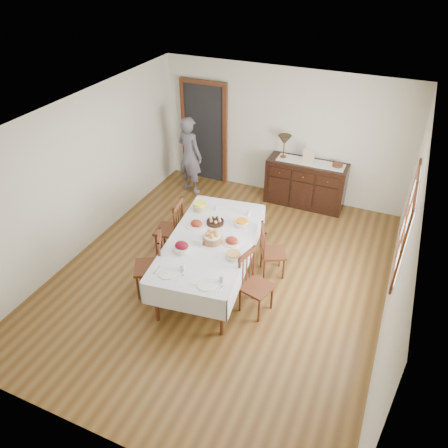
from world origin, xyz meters
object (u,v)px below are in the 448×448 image
at_px(sideboard, 305,183).
at_px(chair_left_near, 152,264).
at_px(chair_left_far, 171,227).
at_px(chair_right_near, 254,283).
at_px(dining_table, 210,245).
at_px(person, 190,153).
at_px(chair_right_far, 270,250).
at_px(table_lamp, 285,141).

bearing_deg(sideboard, chair_left_near, -112.52).
distance_m(chair_left_far, chair_right_near, 1.88).
distance_m(dining_table, chair_left_near, 0.91).
xyz_separation_m(chair_left_far, person, (-0.70, 2.05, 0.36)).
xyz_separation_m(chair_left_far, chair_right_far, (1.70, 0.13, -0.05)).
distance_m(chair_right_near, person, 3.71).
xyz_separation_m(chair_left_near, chair_left_far, (-0.22, 0.96, -0.01)).
bearing_deg(chair_right_near, dining_table, 84.91).
height_order(chair_right_far, person, person).
distance_m(chair_left_near, chair_right_near, 1.54).
height_order(chair_right_far, table_lamp, table_lamp).
height_order(chair_right_far, sideboard, sideboard).
bearing_deg(sideboard, dining_table, -104.08).
bearing_deg(person, table_lamp, -150.05).
height_order(dining_table, chair_left_far, chair_left_far).
relative_size(dining_table, table_lamp, 5.46).
bearing_deg(table_lamp, chair_right_far, -76.74).
bearing_deg(sideboard, chair_right_far, -88.69).
bearing_deg(chair_right_near, chair_left_near, 114.03).
xyz_separation_m(chair_left_near, chair_right_near, (1.52, 0.25, -0.03)).
relative_size(chair_left_near, table_lamp, 2.25).
height_order(dining_table, person, person).
xyz_separation_m(chair_left_near, chair_right_far, (1.48, 1.10, -0.06)).
xyz_separation_m(chair_left_far, sideboard, (1.64, 2.48, -0.05)).
bearing_deg(person, dining_table, 139.84).
height_order(chair_right_near, table_lamp, table_lamp).
height_order(chair_right_near, person, person).
xyz_separation_m(dining_table, chair_left_far, (-0.92, 0.42, -0.21)).
height_order(chair_left_near, chair_right_far, chair_left_near).
bearing_deg(chair_right_near, chair_right_far, 17.37).
relative_size(dining_table, sideboard, 1.62).
relative_size(person, table_lamp, 3.79).
bearing_deg(dining_table, chair_right_far, 27.71).
bearing_deg(chair_right_far, chair_right_near, 154.49).
relative_size(dining_table, chair_right_near, 2.56).
bearing_deg(sideboard, chair_left_far, -123.60).
xyz_separation_m(dining_table, chair_right_far, (0.78, 0.55, -0.26)).
xyz_separation_m(chair_left_near, person, (-0.92, 3.02, 0.35)).
xyz_separation_m(chair_right_near, table_lamp, (-0.59, 3.20, 0.79)).
bearing_deg(person, chair_left_near, 123.58).
relative_size(chair_left_far, person, 0.58).
height_order(chair_left_far, sideboard, chair_left_far).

